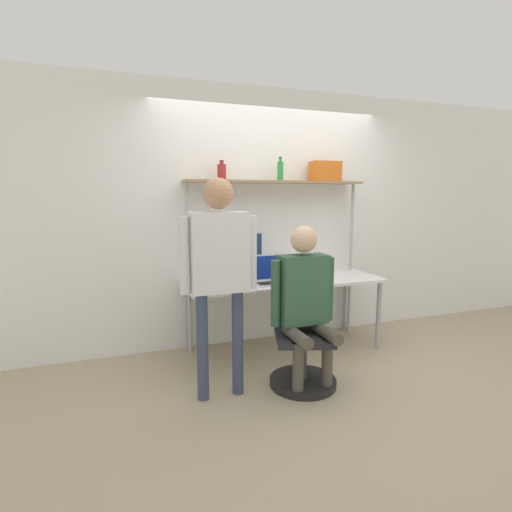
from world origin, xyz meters
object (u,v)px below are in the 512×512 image
monitor (235,253)px  laptop (269,275)px  bottle_red (222,172)px  person_standing (219,259)px  storage_box (325,171)px  cell_phone (293,281)px  person_seated (305,294)px  office_chair (303,352)px  bottle_green (280,171)px

monitor → laptop: (0.23, -0.35, -0.18)m
laptop → bottle_red: size_ratio=1.69×
person_standing → storage_box: (1.43, 0.96, 0.74)m
cell_phone → person_standing: (-0.90, -0.61, 0.36)m
person_standing → storage_box: 1.87m
monitor → person_seated: person_seated is taller
monitor → person_standing: bearing=-113.4°
person_seated → storage_box: 1.64m
person_seated → bottle_red: size_ratio=7.11×
office_chair → bottle_green: bottle_green is taller
cell_phone → person_standing: person_standing is taller
monitor → laptop: size_ratio=1.84×
laptop → bottle_green: bearing=51.3°
office_chair → bottle_green: (0.20, 0.98, 1.57)m
bottle_green → cell_phone: bearing=-90.9°
bottle_green → storage_box: (0.52, 0.00, 0.00)m
person_seated → person_standing: size_ratio=0.78×
person_standing → bottle_red: size_ratio=9.07×
person_standing → bottle_red: bearing=73.4°
cell_phone → person_seated: 0.71m
laptop → storage_box: (0.77, 0.31, 1.02)m
laptop → storage_box: size_ratio=1.04×
storage_box → monitor: bearing=177.9°
monitor → person_standing: size_ratio=0.34×
person_seated → storage_box: (0.74, 1.02, 1.05)m
monitor → bottle_green: (0.48, -0.04, 0.84)m
cell_phone → storage_box: (0.53, 0.35, 1.09)m
laptop → office_chair: (0.05, -0.67, -0.55)m
office_chair → monitor: bearing=105.5°
laptop → person_seated: 0.71m
monitor → person_standing: person_standing is taller
bottle_green → bottle_red: bearing=180.0°
office_chair → bottle_red: bottle_red is taller
laptop → bottle_red: bottle_red is taller
monitor → bottle_red: bearing=-166.0°
office_chair → storage_box: size_ratio=2.92×
person_standing → bottle_red: 1.23m
office_chair → bottle_red: size_ratio=4.76×
office_chair → person_seated: bearing=-105.9°
bottle_green → storage_box: bearing=0.0°
person_seated → monitor: bearing=104.2°
monitor → bottle_red: 0.83m
office_chair → bottle_red: 1.88m
person_seated → bottle_red: bottle_red is taller
laptop → office_chair: 0.86m
monitor → bottle_red: size_ratio=3.11×
person_standing → bottle_green: bottle_green is taller
bottle_green → bottle_red: size_ratio=1.27×
person_standing → bottle_green: size_ratio=7.12×
person_standing → bottle_green: bearing=46.5°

